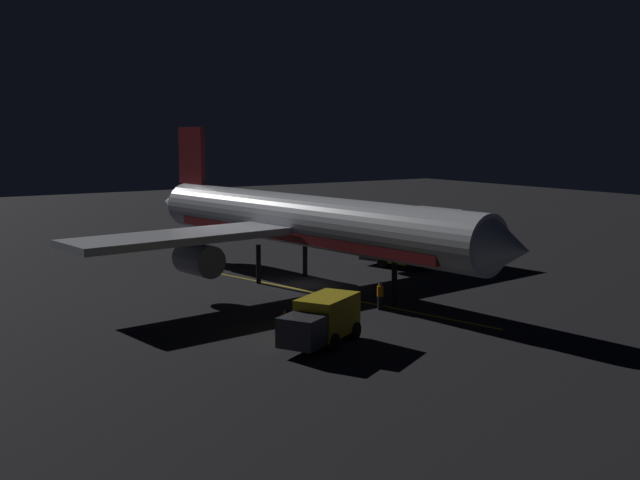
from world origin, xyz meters
The scene contains 8 objects.
ground_plane centered at (0.00, 0.00, -0.10)m, with size 180.00×180.00×0.20m, color black.
apron_guide_stripe centered at (0.49, 4.00, 0.00)m, with size 0.24×26.18×0.01m, color gold.
airliner centered at (0.08, -0.61, 4.48)m, with size 33.83×38.85×11.30m.
baggage_truck centered at (7.57, 13.74, 1.25)m, with size 5.76×4.45×2.46m.
catering_truck centered at (-10.13, -1.96, 1.31)m, with size 3.83×6.02×2.60m.
ground_crew_worker centered at (0.20, 9.10, 0.89)m, with size 0.40×0.40×1.74m.
traffic_cone_near_left centered at (4.30, 10.96, 0.25)m, with size 0.50×0.50×0.55m.
traffic_cone_near_right centered at (6.19, 7.62, 0.25)m, with size 0.50×0.50×0.55m.
Camera 1 is at (28.92, 46.10, 11.00)m, focal length 43.31 mm.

